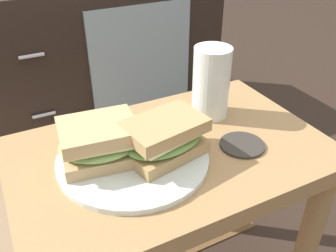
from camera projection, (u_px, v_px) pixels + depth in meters
name	position (u px, v px, depth m)	size (l,w,h in m)	color
side_table	(171.00, 187.00, 0.70)	(0.56, 0.36, 0.46)	#A37A4C
tv_cabinet	(94.00, 53.00, 1.50)	(0.96, 0.46, 0.58)	black
area_rug	(10.00, 204.00, 1.17)	(1.29, 0.86, 0.01)	brown
plate	(133.00, 158.00, 0.62)	(0.26, 0.26, 0.01)	silver
sandwich_front	(99.00, 142.00, 0.59)	(0.15, 0.13, 0.07)	tan
sandwich_back	(164.00, 138.00, 0.60)	(0.16, 0.12, 0.07)	tan
beer_glass	(211.00, 83.00, 0.71)	(0.07, 0.07, 0.14)	silver
coaster	(242.00, 145.00, 0.65)	(0.08, 0.08, 0.01)	#332D28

